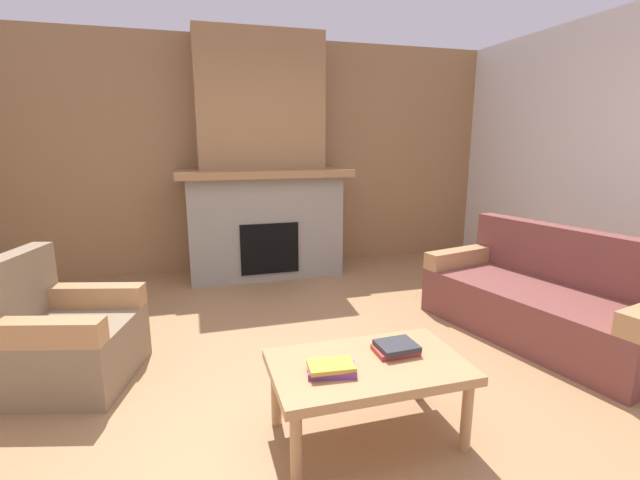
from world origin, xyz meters
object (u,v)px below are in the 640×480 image
(couch, at_px, (545,301))
(fireplace, at_px, (262,174))
(armchair, at_px, (61,339))
(coffee_table, at_px, (368,372))

(couch, bearing_deg, fireplace, 128.19)
(fireplace, height_order, armchair, fireplace)
(fireplace, distance_m, armchair, 2.80)
(couch, xyz_separation_m, armchair, (-3.53, 0.30, 0.01))
(fireplace, xyz_separation_m, armchair, (-1.66, -2.08, -0.87))
(couch, bearing_deg, coffee_table, -157.03)
(couch, distance_m, coffee_table, 2.01)
(couch, distance_m, armchair, 3.55)
(armchair, xyz_separation_m, coffee_table, (1.68, -1.08, 0.08))
(couch, relative_size, coffee_table, 1.94)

